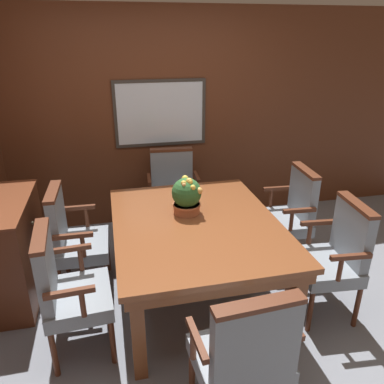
{
  "coord_description": "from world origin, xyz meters",
  "views": [
    {
      "loc": [
        -0.52,
        -2.36,
        2.15
      ],
      "look_at": [
        0.12,
        0.42,
        0.94
      ],
      "focal_mm": 35.0,
      "sensor_mm": 36.0,
      "label": 1
    }
  ],
  "objects": [
    {
      "name": "chair_head_far",
      "position": [
        0.14,
        1.49,
        0.54
      ],
      "size": [
        0.59,
        0.48,
        0.98
      ],
      "rotation": [
        0.0,
        0.0,
        -0.07
      ],
      "color": "#562B19",
      "rests_on": "ground_plane"
    },
    {
      "name": "chair_right_far",
      "position": [
        1.16,
        0.64,
        0.54
      ],
      "size": [
        0.48,
        0.58,
        0.98
      ],
      "rotation": [
        0.0,
        0.0,
        -1.63
      ],
      "color": "#562B19",
      "rests_on": "ground_plane"
    },
    {
      "name": "wall_back",
      "position": [
        0.0,
        1.9,
        1.23
      ],
      "size": [
        7.2,
        0.08,
        2.45
      ],
      "color": "#5B2D19",
      "rests_on": "ground_plane"
    },
    {
      "name": "chair_right_near",
      "position": [
        1.16,
        -0.14,
        0.54
      ],
      "size": [
        0.49,
        0.59,
        0.98
      ],
      "rotation": [
        0.0,
        0.0,
        -1.66
      ],
      "color": "#562B19",
      "rests_on": "ground_plane"
    },
    {
      "name": "dining_table",
      "position": [
        0.12,
        0.27,
        0.65
      ],
      "size": [
        1.33,
        1.66,
        0.74
      ],
      "color": "brown",
      "rests_on": "ground_plane"
    },
    {
      "name": "sideboard_cabinet",
      "position": [
        -1.43,
        0.67,
        0.45
      ],
      "size": [
        0.46,
        1.0,
        0.89
      ],
      "color": "brown",
      "rests_on": "ground_plane"
    },
    {
      "name": "chair_left_far",
      "position": [
        -0.89,
        0.62,
        0.54
      ],
      "size": [
        0.46,
        0.57,
        0.98
      ],
      "rotation": [
        0.0,
        0.0,
        1.55
      ],
      "color": "#562B19",
      "rests_on": "ground_plane"
    },
    {
      "name": "potted_plant",
      "position": [
        0.08,
        0.45,
        0.9
      ],
      "size": [
        0.25,
        0.26,
        0.33
      ],
      "color": "#B2603D",
      "rests_on": "dining_table"
    },
    {
      "name": "chair_head_near",
      "position": [
        0.11,
        -0.93,
        0.54
      ],
      "size": [
        0.58,
        0.48,
        0.98
      ],
      "rotation": [
        0.0,
        0.0,
        3.2
      ],
      "color": "#562B19",
      "rests_on": "ground_plane"
    },
    {
      "name": "chair_left_near",
      "position": [
        -0.89,
        -0.1,
        0.54
      ],
      "size": [
        0.48,
        0.58,
        0.98
      ],
      "rotation": [
        0.0,
        0.0,
        1.64
      ],
      "color": "#562B19",
      "rests_on": "ground_plane"
    },
    {
      "name": "ground_plane",
      "position": [
        0.0,
        0.0,
        0.0
      ],
      "size": [
        14.0,
        14.0,
        0.0
      ],
      "primitive_type": "plane",
      "color": "gray"
    }
  ]
}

